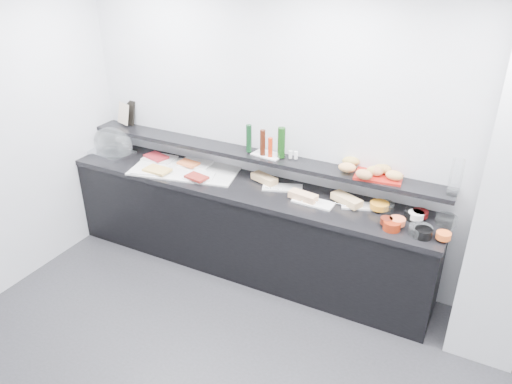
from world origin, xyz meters
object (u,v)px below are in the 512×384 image
at_px(cloche_base, 111,153).
at_px(condiment_tray, 268,155).
at_px(framed_print, 128,112).
at_px(bread_tray, 379,176).
at_px(carafe, 456,177).
at_px(sandwich_plate_mid, 313,202).

xyz_separation_m(cloche_base, condiment_tray, (1.72, 0.21, 0.24)).
xyz_separation_m(framed_print, bread_tray, (2.72, -0.08, -0.12)).
bearing_deg(condiment_tray, cloche_base, -164.88).
bearing_deg(framed_print, cloche_base, -82.53).
xyz_separation_m(framed_print, carafe, (3.32, -0.13, 0.02)).
bearing_deg(carafe, framed_print, 177.72).
bearing_deg(bread_tray, cloche_base, 178.08).
height_order(sandwich_plate_mid, condiment_tray, condiment_tray).
relative_size(condiment_tray, bread_tray, 0.71).
height_order(cloche_base, condiment_tray, condiment_tray).
xyz_separation_m(cloche_base, framed_print, (0.02, 0.30, 0.36)).
relative_size(framed_print, carafe, 0.87).
distance_m(sandwich_plate_mid, framed_print, 2.30).
bearing_deg(carafe, cloche_base, -177.05).
xyz_separation_m(cloche_base, sandwich_plate_mid, (2.27, -0.02, -0.01)).
height_order(sandwich_plate_mid, bread_tray, bread_tray).
distance_m(cloche_base, framed_print, 0.47).
distance_m(bread_tray, carafe, 0.61).
height_order(cloche_base, bread_tray, bread_tray).
height_order(cloche_base, framed_print, framed_print).
bearing_deg(condiment_tray, framed_print, -175.03).
relative_size(sandwich_plate_mid, carafe, 1.19).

